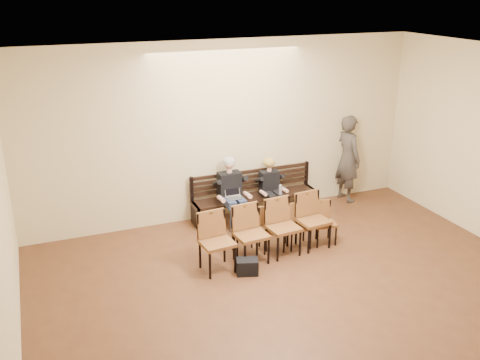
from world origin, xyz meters
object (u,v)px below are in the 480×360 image
object	(u,v)px
seated_woman	(271,191)
water_bottle	(280,195)
bag	(247,267)
chair_row_back	(285,228)
seated_man	(231,192)
passerby	(348,152)
laptop	(235,199)
bench	(255,206)
chair_row_front	(268,232)

from	to	relation	value
seated_woman	water_bottle	world-z (taller)	seated_woman
seated_woman	bag	world-z (taller)	seated_woman
water_bottle	chair_row_back	size ratio (longest dim) A/B	0.11
seated_man	passerby	size ratio (longest dim) A/B	0.61
laptop	water_bottle	size ratio (longest dim) A/B	1.46
seated_woman	laptop	distance (m)	0.86
passerby	chair_row_back	bearing A→B (deg)	118.49
seated_man	water_bottle	size ratio (longest dim) A/B	6.29
seated_woman	passerby	world-z (taller)	passerby
seated_man	passerby	bearing A→B (deg)	4.57
laptop	bag	world-z (taller)	laptop
bag	chair_row_back	size ratio (longest dim) A/B	0.19
bench	water_bottle	distance (m)	0.63
laptop	water_bottle	xyz separation A→B (m)	(0.92, -0.10, -0.01)
bench	bag	world-z (taller)	bench
chair_row_front	chair_row_back	distance (m)	0.50
bench	bag	xyz separation A→B (m)	(-1.03, -2.04, -0.10)
seated_woman	seated_man	bearing A→B (deg)	180.00
seated_man	seated_woman	world-z (taller)	seated_man
passerby	chair_row_back	xyz separation A→B (m)	(-2.25, -1.56, -0.70)
water_bottle	bag	size ratio (longest dim) A/B	0.60
chair_row_back	bench	bearing A→B (deg)	94.56
seated_woman	water_bottle	distance (m)	0.28
laptop	chair_row_back	bearing A→B (deg)	-60.55
passerby	chair_row_front	size ratio (longest dim) A/B	0.90
chair_row_back	laptop	bearing A→B (deg)	119.65
laptop	chair_row_back	distance (m)	1.29
seated_man	seated_woman	bearing A→B (deg)	0.00
laptop	chair_row_front	xyz separation A→B (m)	(0.05, -1.39, -0.07)
laptop	water_bottle	bearing A→B (deg)	0.17
seated_woman	chair_row_front	size ratio (longest dim) A/B	0.45
bag	passerby	distance (m)	3.98
laptop	bench	bearing A→B (deg)	33.63
bag	chair_row_front	xyz separation A→B (m)	(0.53, 0.38, 0.36)
passerby	water_bottle	bearing A→B (deg)	98.70
bench	water_bottle	size ratio (longest dim) A/B	12.47
seated_woman	water_bottle	xyz separation A→B (m)	(0.08, -0.27, 0.01)
seated_man	laptop	xyz separation A→B (m)	(0.01, -0.16, -0.10)
bag	chair_row_front	size ratio (longest dim) A/B	0.15
seated_man	seated_woman	size ratio (longest dim) A/B	1.21
chair_row_front	bench	bearing A→B (deg)	68.19
seated_man	water_bottle	world-z (taller)	seated_man
laptop	water_bottle	distance (m)	0.92
water_bottle	bag	xyz separation A→B (m)	(-1.39, -1.66, -0.43)
chair_row_front	seated_man	bearing A→B (deg)	87.13
laptop	chair_row_back	size ratio (longest dim) A/B	0.16
seated_woman	chair_row_back	xyz separation A→B (m)	(-0.35, -1.34, -0.15)
bag	chair_row_front	distance (m)	0.74
bench	seated_man	world-z (taller)	seated_man
bench	passerby	bearing A→B (deg)	2.61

